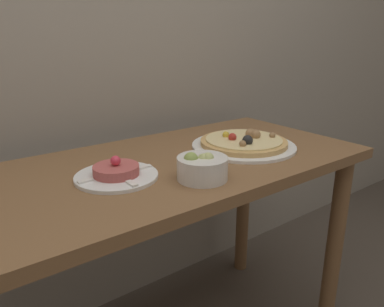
# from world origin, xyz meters

# --- Properties ---
(dining_table) EXTENTS (1.46, 0.61, 0.76)m
(dining_table) POSITION_xyz_m (0.00, 0.31, 0.65)
(dining_table) COLOR brown
(dining_table) RESTS_ON ground_plane
(pizza_plate) EXTENTS (0.36, 0.36, 0.06)m
(pizza_plate) POSITION_xyz_m (0.38, 0.27, 0.77)
(pizza_plate) COLOR white
(pizza_plate) RESTS_ON dining_table
(tartare_plate) EXTENTS (0.23, 0.23, 0.06)m
(tartare_plate) POSITION_xyz_m (-0.10, 0.28, 0.77)
(tartare_plate) COLOR white
(tartare_plate) RESTS_ON dining_table
(small_bowl) EXTENTS (0.14, 0.14, 0.08)m
(small_bowl) POSITION_xyz_m (0.08, 0.13, 0.79)
(small_bowl) COLOR silver
(small_bowl) RESTS_ON dining_table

